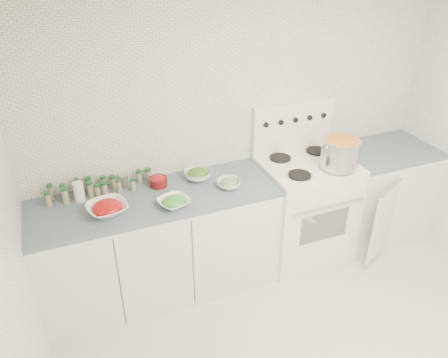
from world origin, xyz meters
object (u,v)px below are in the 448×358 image
stock_pot (340,152)px  bowl_tomato (107,208)px  stove (303,206)px  bowl_snowpea (174,202)px

stock_pot → bowl_tomato: bearing=176.8°
stove → bowl_tomato: size_ratio=4.23×
stove → bowl_snowpea: (-1.21, -0.16, 0.43)m
bowl_tomato → bowl_snowpea: 0.47m
stock_pot → bowl_tomato: 1.85m
stove → bowl_tomato: 1.73m
stock_pot → bowl_snowpea: 1.40m
bowl_tomato → bowl_snowpea: (0.46, -0.09, -0.01)m
stove → stock_pot: (0.18, -0.17, 0.58)m
stove → bowl_tomato: bearing=-177.5°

